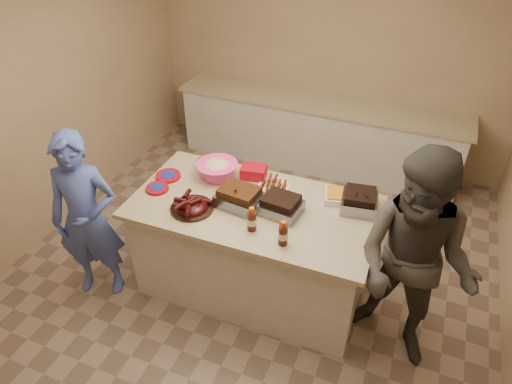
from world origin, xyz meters
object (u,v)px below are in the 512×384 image
at_px(roasting_pan, 358,209).
at_px(coleslaw_bowl, 218,178).
at_px(bbq_bottle_b, 283,244).
at_px(bbq_bottle_a, 252,229).
at_px(mustard_bottle, 239,191).
at_px(guest_gray, 391,345).
at_px(guest_blue, 105,285).
at_px(rib_platter, 192,209).
at_px(island, 254,285).
at_px(plastic_cup, 203,168).

xyz_separation_m(roasting_pan, coleslaw_bowl, (-1.27, -0.03, 0.00)).
distance_m(coleslaw_bowl, bbq_bottle_b, 1.03).
distance_m(bbq_bottle_a, bbq_bottle_b, 0.28).
bearing_deg(coleslaw_bowl, bbq_bottle_a, -43.80).
xyz_separation_m(bbq_bottle_b, mustard_bottle, (-0.58, 0.49, 0.00)).
relative_size(bbq_bottle_a, mustard_bottle, 1.67).
bearing_deg(guest_gray, coleslaw_bowl, -176.86).
bearing_deg(roasting_pan, bbq_bottle_a, -149.23).
xyz_separation_m(bbq_bottle_a, guest_blue, (-1.42, -0.25, -0.96)).
height_order(roasting_pan, guest_blue, roasting_pan).
bearing_deg(coleslaw_bowl, mustard_bottle, -23.48).
height_order(bbq_bottle_b, guest_gray, bbq_bottle_b).
bearing_deg(guest_gray, bbq_bottle_a, -157.91).
relative_size(bbq_bottle_a, guest_gray, 0.11).
bearing_deg(rib_platter, coleslaw_bowl, 91.23).
bearing_deg(bbq_bottle_a, island, 110.13).
relative_size(roasting_pan, guest_gray, 0.15).
relative_size(rib_platter, bbq_bottle_b, 1.68).
bearing_deg(mustard_bottle, guest_gray, -11.64).
relative_size(rib_platter, bbq_bottle_a, 1.69).
bearing_deg(coleslaw_bowl, island, -28.58).
relative_size(bbq_bottle_b, mustard_bottle, 1.68).
bearing_deg(guest_blue, island, 1.62).
relative_size(rib_platter, roasting_pan, 1.26).
xyz_separation_m(coleslaw_bowl, plastic_cup, (-0.19, 0.09, 0.00)).
bearing_deg(guest_blue, bbq_bottle_b, -14.39).
bearing_deg(guest_gray, bbq_bottle_b, -152.64).
bearing_deg(roasting_pan, island, -169.20).
xyz_separation_m(plastic_cup, guest_gray, (1.96, -0.51, -0.96)).
height_order(bbq_bottle_b, plastic_cup, bbq_bottle_b).
height_order(bbq_bottle_a, plastic_cup, bbq_bottle_a).
bearing_deg(island, guest_gray, -8.63).
distance_m(bbq_bottle_b, guest_blue, 1.96).
height_order(island, rib_platter, rib_platter).
bearing_deg(bbq_bottle_a, roasting_pan, 39.09).
distance_m(rib_platter, roasting_pan, 1.36).
distance_m(island, bbq_bottle_a, 1.01).
height_order(island, bbq_bottle_b, bbq_bottle_b).
height_order(rib_platter, plastic_cup, rib_platter).
distance_m(mustard_bottle, guest_blue, 1.62).
bearing_deg(bbq_bottle_b, guest_gray, 10.77).
height_order(guest_blue, guest_gray, guest_gray).
relative_size(island, roasting_pan, 7.18).
bearing_deg(guest_gray, island, -170.99).
distance_m(bbq_bottle_b, plastic_cup, 1.24).
relative_size(rib_platter, guest_blue, 0.22).
xyz_separation_m(bbq_bottle_b, guest_gray, (0.93, 0.18, -0.96)).
distance_m(coleslaw_bowl, bbq_bottle_a, 0.78).
relative_size(coleslaw_bowl, plastic_cup, 3.57).
xyz_separation_m(island, bbq_bottle_a, (0.11, -0.29, 0.96)).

